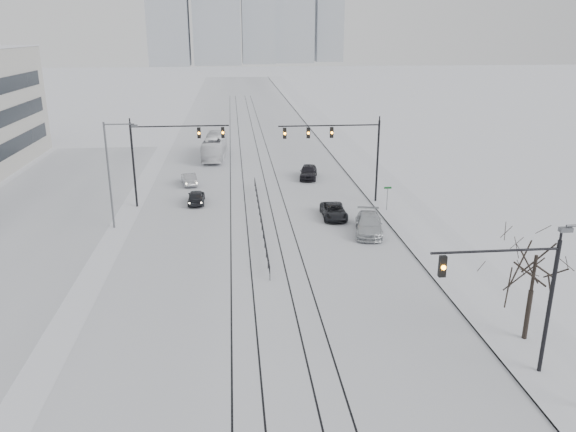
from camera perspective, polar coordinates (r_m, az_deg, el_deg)
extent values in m
cube|color=silver|center=(78.05, -3.97, 6.50)|extent=(22.00, 260.00, 0.02)
cube|color=silver|center=(79.57, 5.86, 6.73)|extent=(5.00, 260.00, 0.16)
cube|color=gray|center=(79.13, 4.11, 6.70)|extent=(0.10, 260.00, 0.12)
cube|color=silver|center=(56.67, -23.72, 0.37)|extent=(14.00, 60.00, 0.03)
cube|color=black|center=(58.59, -5.86, 2.43)|extent=(0.10, 180.00, 0.01)
cube|color=black|center=(58.60, -4.49, 2.48)|extent=(0.10, 180.00, 0.01)
cube|color=black|center=(58.68, -2.15, 2.55)|extent=(0.10, 180.00, 0.01)
cube|color=black|center=(58.78, -0.78, 2.58)|extent=(0.10, 180.00, 0.01)
cube|color=#9FA6AF|center=(277.99, -12.18, 20.37)|extent=(18.00, 18.00, 55.00)
cube|color=#9FA6AF|center=(292.81, -3.08, 19.93)|extent=(16.00, 16.00, 48.00)
cube|color=#9FA6AF|center=(312.77, 4.16, 19.07)|extent=(14.00, 14.00, 40.00)
cylinder|color=black|center=(29.49, 24.97, -8.62)|extent=(0.20, 0.20, 7.00)
cylinder|color=black|center=(26.89, 20.33, -3.35)|extent=(6.00, 0.12, 0.12)
cube|color=black|center=(26.19, 15.42, -4.95)|extent=(0.32, 0.24, 1.00)
sphere|color=orange|center=(26.07, 15.53, -5.07)|extent=(0.22, 0.22, 0.22)
cylinder|color=black|center=(54.50, 9.07, 5.40)|extent=(0.20, 0.20, 8.00)
cylinder|color=black|center=(52.81, 4.20, 9.15)|extent=(9.50, 0.12, 0.12)
cube|color=black|center=(52.37, -0.34, 8.40)|extent=(0.32, 0.24, 1.00)
sphere|color=orange|center=(52.24, -0.33, 8.38)|extent=(0.22, 0.22, 0.22)
cube|color=black|center=(52.62, 2.07, 8.44)|extent=(0.32, 0.24, 1.00)
sphere|color=orange|center=(52.48, 2.09, 8.41)|extent=(0.22, 0.22, 0.22)
cube|color=black|center=(52.96, 4.46, 8.46)|extent=(0.32, 0.24, 1.00)
sphere|color=orange|center=(52.82, 4.48, 8.43)|extent=(0.22, 0.22, 0.22)
cylinder|color=black|center=(54.52, -15.41, 4.98)|extent=(0.20, 0.20, 8.00)
cylinder|color=black|center=(53.25, -10.91, 8.95)|extent=(9.00, 0.12, 0.12)
cube|color=black|center=(53.15, -6.64, 8.43)|extent=(0.32, 0.24, 1.00)
sphere|color=orange|center=(53.01, -6.64, 8.40)|extent=(0.22, 0.22, 0.22)
cube|color=black|center=(53.23, -9.03, 8.34)|extent=(0.32, 0.24, 1.00)
sphere|color=orange|center=(53.09, -9.04, 8.31)|extent=(0.22, 0.22, 0.22)
cube|color=#595B60|center=(24.35, 26.38, -1.25)|extent=(0.50, 0.25, 0.18)
cylinder|color=#595B60|center=(48.87, -17.72, 3.86)|extent=(0.16, 0.16, 9.00)
cylinder|color=#595B60|center=(47.79, -16.80, 8.91)|extent=(2.40, 0.10, 0.10)
cube|color=#595B60|center=(47.60, -15.35, 8.82)|extent=(0.50, 0.25, 0.18)
cylinder|color=black|center=(33.03, 23.14, -9.32)|extent=(0.26, 0.26, 3.00)
cylinder|color=black|center=(32.11, 23.64, -5.75)|extent=(0.18, 0.18, 2.50)
cube|color=black|center=(48.80, -2.82, 0.36)|extent=(0.06, 24.00, 0.06)
cube|color=black|center=(48.92, -2.81, -0.08)|extent=(0.06, 24.00, 0.06)
cylinder|color=#595B60|center=(52.48, 10.04, 1.68)|extent=(0.06, 0.06, 2.40)
cube|color=#0C4C19|center=(52.18, 10.10, 2.84)|extent=(0.70, 0.04, 0.18)
imported|color=black|center=(55.00, -9.30, 1.93)|extent=(1.64, 3.97, 1.35)
imported|color=#98999F|center=(61.94, -10.01, 3.72)|extent=(2.08, 4.11, 1.29)
imported|color=black|center=(50.31, 4.67, 0.49)|extent=(2.16, 4.53, 1.25)
imported|color=silver|center=(46.71, 8.21, -0.87)|extent=(3.20, 5.67, 1.55)
imported|color=black|center=(63.63, 2.09, 4.50)|extent=(2.65, 4.82, 1.55)
imported|color=white|center=(74.61, -7.45, 6.99)|extent=(3.19, 10.74, 2.95)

